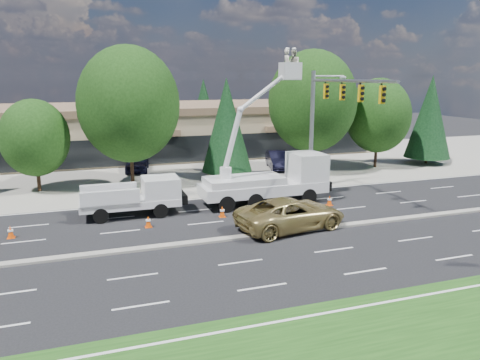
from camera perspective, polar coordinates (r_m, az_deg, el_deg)
name	(u,v)px	position (r m, az deg, el deg)	size (l,w,h in m)	color
ground	(221,240)	(25.26, -2.31, -7.37)	(140.00, 140.00, 0.00)	black
concrete_apron	(160,170)	(44.15, -9.76, 1.15)	(140.00, 22.00, 0.01)	gray
road_median	(221,239)	(25.24, -2.31, -7.24)	(120.00, 0.55, 0.12)	gray
strip_mall	(144,129)	(53.49, -11.61, 6.12)	(50.40, 15.40, 5.50)	tan
tree_front_c	(35,138)	(38.19, -23.74, 4.72)	(5.04, 5.04, 6.99)	#332114
tree_front_d	(129,104)	(38.02, -13.39, 8.96)	(7.93, 7.93, 11.00)	#332114
tree_front_e	(227,125)	(39.76, -1.64, 6.73)	(4.32, 4.32, 8.52)	#332114
tree_front_f	(312,101)	(42.67, 8.80, 9.47)	(7.89, 7.89, 10.95)	#332114
tree_front_g	(378,116)	(46.42, 16.49, 7.54)	(6.09, 6.09, 8.45)	#332114
tree_front_h	(430,117)	(50.13, 22.13, 7.16)	(4.42, 4.42, 8.72)	#332114
tree_back_b	(100,97)	(64.89, -16.70, 9.69)	(5.61, 5.61, 11.06)	#332114
tree_back_c	(204,106)	(67.03, -4.45, 8.95)	(4.18, 4.18, 8.24)	#332114
tree_back_d	(282,100)	(70.94, 5.10, 9.73)	(4.87, 4.87, 9.60)	#332114
signal_mast	(327,113)	(34.30, 10.53, 8.09)	(2.76, 10.16, 9.00)	gray
utility_pickup	(138,200)	(30.12, -12.37, -2.43)	(6.15, 2.51, 2.35)	silver
bucket_truck	(273,172)	(32.15, 4.08, 1.02)	(8.78, 2.94, 10.43)	silver
traffic_cone_a	(10,232)	(28.38, -26.19, -5.71)	(0.40, 0.40, 0.70)	#DE4807
traffic_cone_b	(148,222)	(27.78, -11.12, -4.99)	(0.40, 0.40, 0.70)	#DE4807
traffic_cone_c	(222,212)	(29.22, -2.18, -3.88)	(0.40, 0.40, 0.70)	#DE4807
traffic_cone_d	(330,200)	(32.37, 10.86, -2.46)	(0.40, 0.40, 0.70)	#DE4807
minivan	(291,214)	(26.99, 6.23, -4.10)	(2.99, 6.48, 1.80)	#A69150
parked_car_west	(137,162)	(44.16, -12.45, 2.14)	(1.97, 4.90, 1.67)	black
parked_car_east	(278,160)	(44.49, 4.65, 2.47)	(1.77, 5.09, 1.68)	black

